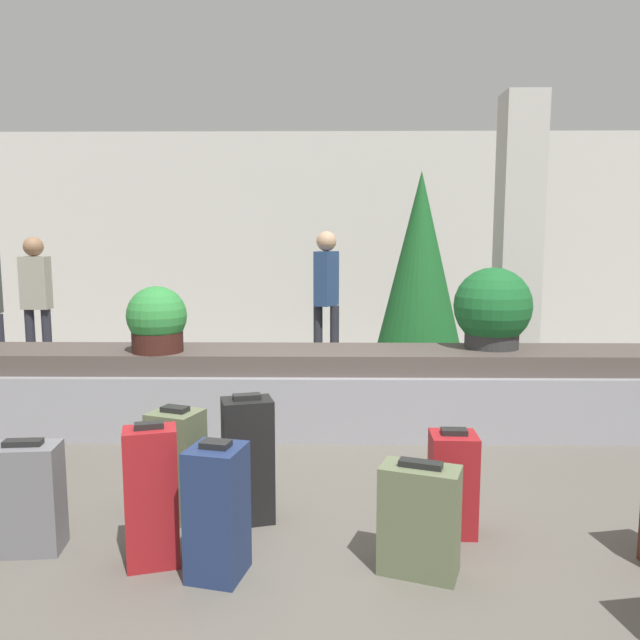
{
  "coord_description": "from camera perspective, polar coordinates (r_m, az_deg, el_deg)",
  "views": [
    {
      "loc": [
        0.07,
        -3.51,
        1.64
      ],
      "look_at": [
        0.0,
        1.68,
        0.94
      ],
      "focal_mm": 35.0,
      "sensor_mm": 36.0,
      "label": 1
    }
  ],
  "objects": [
    {
      "name": "potted_plant_1",
      "position": [
        5.51,
        15.5,
        0.92
      ],
      "size": [
        0.66,
        0.66,
        0.69
      ],
      "color": "#2D2D2D",
      "rests_on": "carousel"
    },
    {
      "name": "ground_plane",
      "position": [
        3.88,
        -0.34,
        -17.39
      ],
      "size": [
        18.0,
        18.0,
        0.0
      ],
      "primitive_type": "plane",
      "color": "#59544C"
    },
    {
      "name": "suitcase_8",
      "position": [
        3.83,
        -12.96,
        -12.73
      ],
      "size": [
        0.34,
        0.33,
        0.67
      ],
      "rotation": [
        0.0,
        0.0,
        -0.35
      ],
      "color": "#5B6647",
      "rests_on": "ground_plane"
    },
    {
      "name": "suitcase_1",
      "position": [
        3.64,
        12.03,
        -14.37
      ],
      "size": [
        0.26,
        0.24,
        0.6
      ],
      "rotation": [
        0.0,
        0.0,
        -0.03
      ],
      "color": "maroon",
      "rests_on": "ground_plane"
    },
    {
      "name": "carousel",
      "position": [
        5.36,
        0.0,
        -6.5
      ],
      "size": [
        8.75,
        0.83,
        0.69
      ],
      "color": "gray",
      "rests_on": "ground_plane"
    },
    {
      "name": "suitcase_0",
      "position": [
        3.7,
        -6.61,
        -12.59
      ],
      "size": [
        0.33,
        0.28,
        0.75
      ],
      "rotation": [
        0.0,
        0.0,
        0.27
      ],
      "color": "black",
      "rests_on": "ground_plane"
    },
    {
      "name": "suitcase_6",
      "position": [
        3.18,
        -9.38,
        -16.87
      ],
      "size": [
        0.3,
        0.31,
        0.68
      ],
      "rotation": [
        0.0,
        0.0,
        -0.23
      ],
      "color": "navy",
      "rests_on": "ground_plane"
    },
    {
      "name": "suitcase_5",
      "position": [
        3.33,
        -15.13,
        -15.32
      ],
      "size": [
        0.29,
        0.24,
        0.74
      ],
      "rotation": [
        0.0,
        0.0,
        0.27
      ],
      "color": "maroon",
      "rests_on": "ground_plane"
    },
    {
      "name": "back_wall",
      "position": [
        9.58,
        0.34,
        7.37
      ],
      "size": [
        18.0,
        0.06,
        3.2
      ],
      "color": "beige",
      "rests_on": "ground_plane"
    },
    {
      "name": "suitcase_3",
      "position": [
        3.71,
        -25.25,
        -14.5
      ],
      "size": [
        0.36,
        0.24,
        0.6
      ],
      "rotation": [
        0.0,
        0.0,
        0.1
      ],
      "color": "slate",
      "rests_on": "ground_plane"
    },
    {
      "name": "potted_plant_0",
      "position": [
        5.31,
        -14.69,
        -0.08
      ],
      "size": [
        0.49,
        0.49,
        0.54
      ],
      "color": "#381914",
      "rests_on": "carousel"
    },
    {
      "name": "suitcase_7",
      "position": [
        3.22,
        9.08,
        -17.58
      ],
      "size": [
        0.42,
        0.32,
        0.57
      ],
      "rotation": [
        0.0,
        0.0,
        -0.34
      ],
      "color": "#5B6647",
      "rests_on": "ground_plane"
    },
    {
      "name": "traveler_0",
      "position": [
        8.13,
        -24.52,
        2.25
      ],
      "size": [
        0.32,
        0.23,
        1.64
      ],
      "rotation": [
        0.0,
        0.0,
        3.12
      ],
      "color": "#282833",
      "rests_on": "ground_plane"
    },
    {
      "name": "traveler_1",
      "position": [
        7.49,
        0.58,
        2.9
      ],
      "size": [
        0.31,
        0.37,
        1.71
      ],
      "rotation": [
        0.0,
        0.0,
        -2.05
      ],
      "color": "#282833",
      "rests_on": "ground_plane"
    },
    {
      "name": "decorated_tree",
      "position": [
        6.77,
        9.11,
        4.24
      ],
      "size": [
        1.04,
        1.04,
        2.33
      ],
      "color": "#4C331E",
      "rests_on": "ground_plane"
    },
    {
      "name": "pillar",
      "position": [
        7.38,
        17.64,
        6.95
      ],
      "size": [
        0.45,
        0.45,
        3.2
      ],
      "color": "beige",
      "rests_on": "ground_plane"
    }
  ]
}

